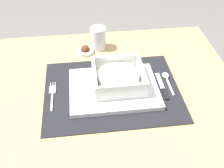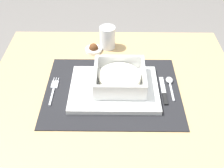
{
  "view_description": "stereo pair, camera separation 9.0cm",
  "coord_description": "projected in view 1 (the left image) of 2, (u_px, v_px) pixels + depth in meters",
  "views": [
    {
      "loc": [
        -0.09,
        -0.7,
        1.35
      ],
      "look_at": [
        -0.01,
        -0.02,
        0.76
      ],
      "focal_mm": 44.94,
      "sensor_mm": 36.0,
      "label": 1
    },
    {
      "loc": [
        0.0,
        -0.71,
        1.35
      ],
      "look_at": [
        -0.01,
        -0.02,
        0.76
      ],
      "focal_mm": 44.94,
      "sensor_mm": 36.0,
      "label": 2
    }
  ],
  "objects": [
    {
      "name": "dining_table",
      "position": [
        113.0,
        110.0,
        1.02
      ],
      "size": [
        0.85,
        0.7,
        0.73
      ],
      "color": "tan",
      "rests_on": "ground"
    },
    {
      "name": "placemat",
      "position": [
        112.0,
        91.0,
        0.92
      ],
      "size": [
        0.44,
        0.34,
        0.0
      ],
      "primitive_type": "cube",
      "color": "black",
      "rests_on": "dining_table"
    },
    {
      "name": "serving_plate",
      "position": [
        115.0,
        88.0,
        0.92
      ],
      "size": [
        0.29,
        0.22,
        0.02
      ],
      "primitive_type": "cube",
      "color": "white",
      "rests_on": "placemat"
    },
    {
      "name": "porridge_bowl",
      "position": [
        118.0,
        78.0,
        0.91
      ],
      "size": [
        0.16,
        0.16,
        0.06
      ],
      "color": "white",
      "rests_on": "serving_plate"
    },
    {
      "name": "fork",
      "position": [
        52.0,
        94.0,
        0.9
      ],
      "size": [
        0.02,
        0.13,
        0.0
      ],
      "rotation": [
        0.0,
        0.0,
        -0.05
      ],
      "color": "silver",
      "rests_on": "placemat"
    },
    {
      "name": "spoon",
      "position": [
        166.0,
        78.0,
        0.96
      ],
      "size": [
        0.02,
        0.12,
        0.01
      ],
      "rotation": [
        0.0,
        0.0,
        -0.04
      ],
      "color": "silver",
      "rests_on": "placemat"
    },
    {
      "name": "butter_knife",
      "position": [
        162.0,
        88.0,
        0.93
      ],
      "size": [
        0.01,
        0.13,
        0.01
      ],
      "rotation": [
        0.0,
        0.0,
        -0.04
      ],
      "color": "black",
      "rests_on": "placemat"
    },
    {
      "name": "drinking_glass",
      "position": [
        98.0,
        39.0,
        1.09
      ],
      "size": [
        0.06,
        0.06,
        0.09
      ],
      "color": "white",
      "rests_on": "dining_table"
    },
    {
      "name": "condiment_saucer",
      "position": [
        85.0,
        51.0,
        1.08
      ],
      "size": [
        0.06,
        0.06,
        0.04
      ],
      "color": "white",
      "rests_on": "dining_table"
    }
  ]
}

